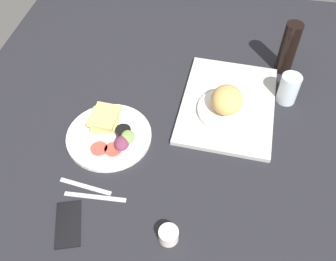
{
  "coord_description": "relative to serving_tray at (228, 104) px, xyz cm",
  "views": [
    {
      "loc": [
        80.8,
        16.73,
        99.76
      ],
      "look_at": [
        2.0,
        3.0,
        4.0
      ],
      "focal_mm": 40.19,
      "sensor_mm": 36.0,
      "label": 1
    }
  ],
  "objects": [
    {
      "name": "knife",
      "position": [
        45.06,
        -36.64,
        -0.55
      ],
      "size": [
        2.26,
        19.04,
        0.5
      ],
      "primitive_type": "cube",
      "rotation": [
        0.0,
        0.0,
        1.62
      ],
      "color": "#B7B7BC",
      "rests_on": "ground_plane"
    },
    {
      "name": "bread_plate_near",
      "position": [
        4.5,
        -0.52,
        4.74
      ],
      "size": [
        21.35,
        21.35,
        9.99
      ],
      "color": "white",
      "rests_on": "serving_tray"
    },
    {
      "name": "serving_tray",
      "position": [
        0.0,
        0.0,
        0.0
      ],
      "size": [
        46.77,
        35.45,
        1.6
      ],
      "primitive_type": "cube",
      "rotation": [
        0.0,
        0.0,
        -0.06
      ],
      "color": "#B2B2AD",
      "rests_on": "ground_plane"
    },
    {
      "name": "cell_phone",
      "position": [
        54.86,
        -41.61,
        -0.4
      ],
      "size": [
        15.9,
        11.2,
        0.8
      ],
      "primitive_type": "cube",
      "rotation": [
        0.0,
        0.0,
        0.31
      ],
      "color": "black",
      "rests_on": "ground_plane"
    },
    {
      "name": "fork",
      "position": [
        42.06,
        -40.64,
        -0.55
      ],
      "size": [
        3.68,
        17.03,
        0.5
      ],
      "primitive_type": "cube",
      "rotation": [
        0.0,
        0.0,
        1.44
      ],
      "color": "#B7B7BC",
      "rests_on": "ground_plane"
    },
    {
      "name": "plate_with_salad",
      "position": [
        21.41,
        -38.23,
        0.9
      ],
      "size": [
        28.75,
        28.75,
        5.4
      ],
      "color": "white",
      "rests_on": "ground_plane"
    },
    {
      "name": "soda_bottle",
      "position": [
        -23.88,
        20.03,
        9.72
      ],
      "size": [
        6.4,
        6.4,
        21.05
      ],
      "primitive_type": "cylinder",
      "color": "black",
      "rests_on": "ground_plane"
    },
    {
      "name": "espresso_cup",
      "position": [
        54.05,
        -12.63,
        1.2
      ],
      "size": [
        5.6,
        5.6,
        4.0
      ],
      "primitive_type": "cylinder",
      "color": "silver",
      "rests_on": "ground_plane"
    },
    {
      "name": "drinking_glass",
      "position": [
        -6.68,
        20.79,
        4.86
      ],
      "size": [
        7.14,
        7.14,
        11.32
      ],
      "primitive_type": "cylinder",
      "color": "silver",
      "rests_on": "ground_plane"
    },
    {
      "name": "ground_plane",
      "position": [
        16.76,
        -21.93,
        -2.3
      ],
      "size": [
        190.0,
        150.0,
        3.0
      ],
      "primitive_type": "cube",
      "color": "black"
    }
  ]
}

